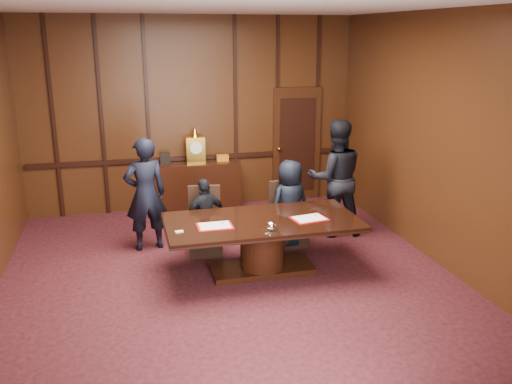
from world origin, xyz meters
The scene contains 13 objects.
room centered at (0.07, 0.14, 1.72)m, with size 7.00×7.04×3.50m.
sideboard centered at (0.00, 3.26, 0.49)m, with size 1.60×0.45×1.54m.
conference_table centered at (0.48, 0.32, 0.51)m, with size 2.62×1.32×0.76m.
folder_left centered at (-0.19, 0.20, 0.77)m, with size 0.46×0.33×0.02m.
folder_right centered at (1.10, 0.18, 0.77)m, with size 0.51×0.40×0.02m.
inkstand centered at (0.48, -0.13, 0.81)m, with size 0.20×0.14×0.12m.
notepad centered at (-0.66, 0.11, 0.77)m, with size 0.10×0.07×0.01m, color #DCDB6B.
chair_left centered at (-0.17, 1.19, 0.29)m, with size 0.54×0.54×0.99m.
chair_right centered at (1.13, 1.19, 0.29)m, with size 0.53×0.53×0.99m.
signatory_left centered at (-0.17, 1.12, 0.58)m, with size 0.68×0.28×1.17m, color black.
signatory_right centered at (1.13, 1.12, 0.68)m, with size 0.67×0.43×1.37m, color black.
witness_left centered at (-1.00, 1.57, 0.86)m, with size 0.63×0.41×1.73m, color black.
witness_right centered at (2.00, 1.47, 0.94)m, with size 0.92×0.71×1.89m, color black.
Camera 1 is at (-1.29, -6.36, 3.19)m, focal length 38.00 mm.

